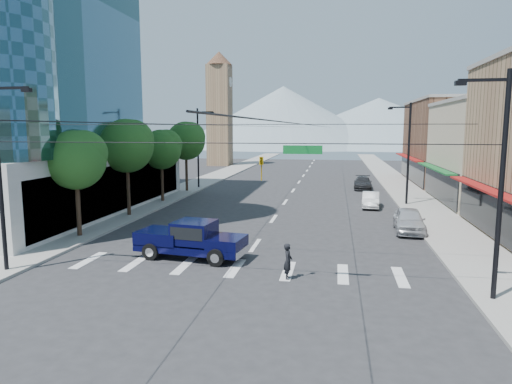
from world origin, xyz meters
The scene contains 19 objects.
ground centered at (0.00, 0.00, 0.00)m, with size 160.00×160.00×0.00m, color #28282B.
sidewalk_left centered at (-12.00, 40.00, 0.07)m, with size 4.00×120.00×0.15m, color gray.
sidewalk_right centered at (12.00, 40.00, 0.07)m, with size 4.00×120.00×0.15m, color gray.
shop_far centered at (20.00, 40.00, 5.00)m, with size 12.00×18.00×10.00m, color brown.
clock_tower centered at (-16.50, 62.00, 10.64)m, with size 4.80×4.80×20.40m.
mountain_left centered at (-15.00, 150.00, 11.00)m, with size 80.00×80.00×22.00m, color gray.
mountain_right centered at (20.00, 160.00, 9.00)m, with size 90.00×90.00×18.00m, color gray.
tree_near centered at (-11.07, 6.10, 4.99)m, with size 3.65×3.64×6.71m.
tree_midnear centered at (-11.07, 13.10, 5.59)m, with size 4.09×4.09×7.52m.
tree_midfar centered at (-11.07, 20.10, 4.99)m, with size 3.65×3.64×6.71m.
tree_far centered at (-11.07, 27.10, 5.59)m, with size 4.09×4.09×7.52m.
signal_rig centered at (0.19, -1.00, 4.64)m, with size 21.80×0.20×9.00m.
lamp_pole_nw centered at (-10.67, 30.00, 4.94)m, with size 2.00×0.25×9.00m.
lamp_pole_ne centered at (10.67, 22.00, 4.94)m, with size 2.00×0.25×9.00m.
pickup_truck centered at (-2.92, 2.89, 1.04)m, with size 6.11×2.90×1.99m.
pedestrian centered at (2.51, 0.37, 0.83)m, with size 0.60×0.40×1.65m, color black.
parked_car_near centered at (9.40, 11.17, 0.79)m, with size 1.87×4.66×1.59m, color silver.
parked_car_mid centered at (7.60, 20.45, 0.66)m, with size 1.41×4.03×1.33m, color white.
parked_car_far centered at (7.60, 32.59, 0.70)m, with size 1.95×4.79×1.39m, color #2B2A2D.
Camera 1 is at (4.54, -19.62, 6.83)m, focal length 32.00 mm.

